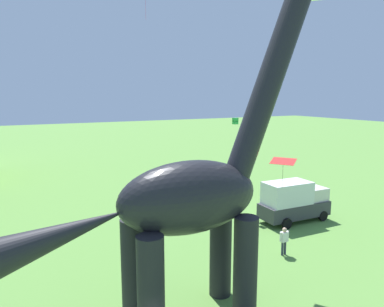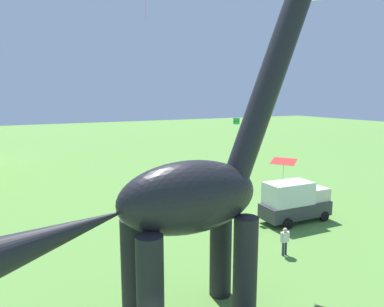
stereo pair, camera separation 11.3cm
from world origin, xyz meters
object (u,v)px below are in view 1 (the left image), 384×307
person_vendor_side (284,238)px  kite_far_left (235,121)px  parked_box_truck (294,201)px  kite_high_left (283,161)px  dinosaur_sculpture (188,197)px

person_vendor_side → kite_far_left: kite_far_left is taller
kite_far_left → parked_box_truck: bearing=-58.2°
kite_far_left → kite_high_left: bearing=-111.8°
person_vendor_side → kite_high_left: bearing=85.5°
dinosaur_sculpture → kite_high_left: dinosaur_sculpture is taller
person_vendor_side → parked_box_truck: bearing=-95.4°
kite_far_left → kite_high_left: size_ratio=0.34×
kite_high_left → kite_far_left: bearing=68.2°
dinosaur_sculpture → parked_box_truck: dinosaur_sculpture is taller
dinosaur_sculpture → kite_high_left: 6.16m
dinosaur_sculpture → kite_far_left: dinosaur_sculpture is taller
person_vendor_side → kite_far_left: bearing=-61.3°
kite_far_left → person_vendor_side: bearing=-103.9°
dinosaur_sculpture → kite_far_left: bearing=52.2°
parked_box_truck → kite_far_left: 7.81m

